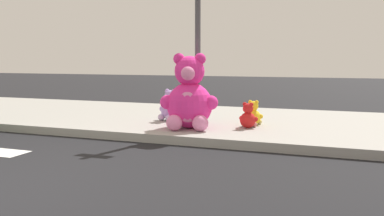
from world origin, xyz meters
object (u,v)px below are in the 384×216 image
Objects in this scene: sign_pole at (198,36)px; plush_red at (248,118)px; plush_yellow at (253,115)px; plush_pink_large at (189,98)px; plush_lavender at (170,108)px; plush_teal at (190,108)px.

plush_red is at bearing -9.40° from sign_pole.
plush_pink_large is at bearing -141.64° from plush_yellow.
plush_lavender is (-0.72, 0.78, -0.29)m from plush_pink_large.
plush_pink_large is at bearing -70.22° from plush_teal.
plush_yellow is (1.74, 0.03, -0.07)m from plush_lavender.
plush_pink_large is 2.86× the size of plush_yellow.
plush_lavender is at bearing -179.15° from plush_yellow.
sign_pole is 6.78× the size of plush_red.
plush_yellow is at bearing 38.36° from plush_pink_large.
sign_pole reaches higher than plush_yellow.
plush_lavender is (-0.31, -0.37, 0.03)m from plush_teal.
plush_red is (1.00, 0.42, -0.36)m from plush_pink_large.
plush_teal is at bearing 152.48° from plush_red.
sign_pole is at bearing 170.60° from plush_red.
plush_pink_large is 1.26m from plush_teal.
plush_pink_large reaches higher than plush_red.
plush_pink_large is 1.10m from plush_lavender.
plush_pink_large reaches higher than plush_teal.
plush_red is 0.39m from plush_yellow.
plush_teal reaches higher than plush_yellow.
plush_yellow is at bearing -13.64° from plush_teal.
sign_pole is 5.58× the size of plush_teal.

